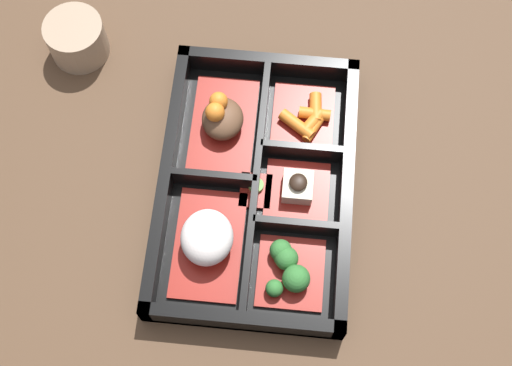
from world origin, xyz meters
name	(u,v)px	position (x,y,z in m)	size (l,w,h in m)	color
ground_plane	(256,191)	(0.00, 0.00, 0.00)	(3.00, 3.00, 0.00)	#4C3523
bento_base	(256,189)	(0.00, 0.00, 0.01)	(0.34, 0.23, 0.01)	black
bento_rim	(258,185)	(0.00, 0.00, 0.02)	(0.34, 0.23, 0.04)	black
bowl_rice	(207,239)	(-0.08, 0.05, 0.03)	(0.13, 0.08, 0.05)	maroon
bowl_stew	(222,119)	(0.08, 0.05, 0.03)	(0.13, 0.08, 0.05)	maroon
bowl_greens	(288,268)	(-0.10, -0.05, 0.02)	(0.08, 0.08, 0.04)	maroon
bowl_tofu	(297,190)	(0.00, -0.05, 0.02)	(0.07, 0.08, 0.03)	maroon
bowl_carrots	(307,118)	(0.10, -0.05, 0.02)	(0.09, 0.08, 0.02)	maroon
bowl_pickles	(256,190)	(0.00, 0.00, 0.01)	(0.04, 0.04, 0.01)	maroon
tea_cup	(76,38)	(0.18, 0.25, 0.03)	(0.08, 0.08, 0.05)	gray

